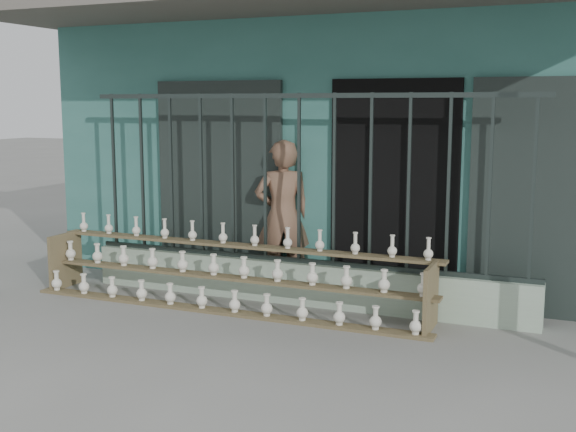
% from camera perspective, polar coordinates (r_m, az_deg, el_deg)
% --- Properties ---
extents(ground, '(60.00, 60.00, 0.00)m').
position_cam_1_polar(ground, '(6.73, -3.34, -9.67)').
color(ground, slate).
extents(workshop_building, '(7.40, 6.60, 3.21)m').
position_cam_1_polar(workshop_building, '(10.36, 6.98, 5.95)').
color(workshop_building, '#316960').
rests_on(workshop_building, ground).
extents(parapet_wall, '(5.00, 0.20, 0.45)m').
position_cam_1_polar(parapet_wall, '(7.81, 0.85, -5.31)').
color(parapet_wall, '#9CB59B').
rests_on(parapet_wall, ground).
extents(security_fence, '(5.00, 0.04, 1.80)m').
position_cam_1_polar(security_fence, '(7.61, 0.87, 2.92)').
color(security_fence, '#283330').
rests_on(security_fence, parapet_wall).
extents(shelf_rack, '(4.50, 0.68, 0.85)m').
position_cam_1_polar(shelf_rack, '(7.67, -4.77, -4.56)').
color(shelf_rack, brown).
rests_on(shelf_rack, ground).
extents(elderly_woman, '(0.75, 0.64, 1.74)m').
position_cam_1_polar(elderly_woman, '(8.17, -0.42, -0.05)').
color(elderly_woman, brown).
rests_on(elderly_woman, ground).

